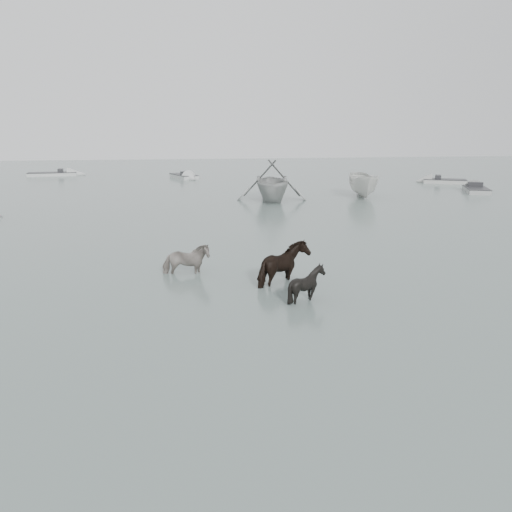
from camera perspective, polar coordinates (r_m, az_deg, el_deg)
The scene contains 10 objects.
ground at distance 16.02m, azimuth 5.38°, elevation -4.08°, with size 140.00×140.00×0.00m, color #566661.
pony_pinto at distance 17.82m, azimuth -8.04°, elevation 0.15°, with size 0.77×1.69×1.43m, color black.
pony_dark at distance 16.59m, azimuth 3.32°, elevation -0.29°, with size 1.70×1.46×1.72m, color black.
pony_black at distance 15.06m, azimuth 5.84°, elevation -2.76°, with size 1.03×1.16×1.28m, color black.
rowboat_trail at distance 35.64m, azimuth 1.85°, elevation 8.77°, with size 5.03×5.83×3.07m, color #989B98.
boat_small at distance 38.48m, azimuth 12.18°, elevation 8.05°, with size 1.92×5.11×1.97m, color silver.
skiff_port at distance 44.34m, azimuth 23.89°, elevation 7.16°, with size 5.31×1.60×0.75m, color gray, non-canonical shape.
skiff_mid at distance 52.70m, azimuth -8.25°, elevation 9.21°, with size 5.78×1.60×0.75m, color #ADB0AE, non-canonical shape.
skiff_star at distance 50.50m, azimuth 20.79°, elevation 8.21°, with size 5.28×1.60×0.75m, color #A3A49F, non-canonical shape.
skiff_far at distance 58.85m, azimuth -22.24°, elevation 8.84°, with size 6.90×1.60×0.75m, color #ADB0AD, non-canonical shape.
Camera 1 is at (-3.80, -14.71, 5.08)m, focal length 35.00 mm.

